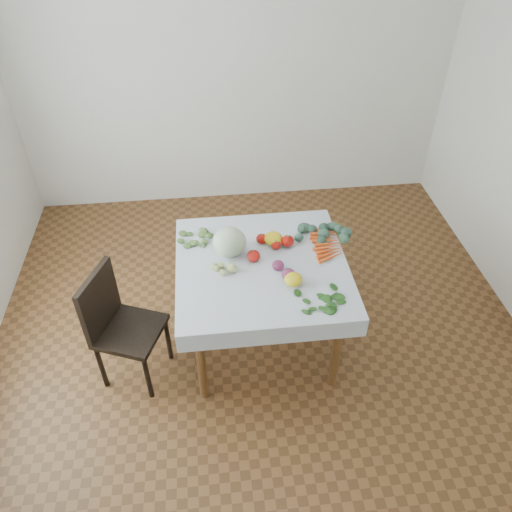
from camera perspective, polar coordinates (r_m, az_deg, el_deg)
The scene contains 19 objects.
ground at distance 3.82m, azimuth 0.58°, elevation -9.49°, with size 4.00×4.00×0.00m, color brown.
back_wall at distance 4.73m, azimuth -2.43°, elevation 20.89°, with size 4.00×0.04×2.70m, color silver.
table at distance 3.35m, azimuth 0.66°, elevation -2.25°, with size 1.00×1.00×0.75m.
tablecloth at distance 3.28m, azimuth 0.67°, elevation -0.97°, with size 1.12×1.12×0.01m, color silver.
chair at distance 3.39m, azimuth -15.59°, elevation -7.15°, with size 0.51×0.51×0.87m.
cabbage at distance 3.30m, azimuth -3.04°, elevation 1.60°, with size 0.22×0.22×0.20m, color beige.
tomato_a at distance 3.43m, azimuth 0.66°, elevation 1.98°, with size 0.08×0.08×0.07m, color #B1130B.
tomato_b at distance 3.28m, azimuth -0.30°, elevation 0.02°, with size 0.09×0.09×0.08m, color #B1130B.
tomato_c at distance 3.39m, azimuth 2.27°, elevation 1.31°, with size 0.07×0.07×0.06m, color #B1130B.
tomato_d at distance 3.41m, azimuth 3.63°, elevation 1.72°, with size 0.09×0.09×0.08m, color #B1130B.
heirloom_back at distance 3.42m, azimuth 1.98°, elevation 2.02°, with size 0.13×0.13×0.09m, color yellow.
heirloom_front at distance 3.12m, azimuth 4.29°, elevation -2.68°, with size 0.11×0.11×0.08m, color yellow.
onion_a at distance 3.22m, azimuth 2.55°, elevation -1.08°, with size 0.08×0.08×0.07m, color #4F1632.
onion_b at distance 3.16m, azimuth 3.74°, elevation -2.13°, with size 0.09×0.09×0.08m, color #4F1632.
tomatillo_cluster at distance 3.22m, azimuth -3.64°, elevation -1.42°, with size 0.14×0.13×0.05m.
carrot_bunch at distance 3.45m, azimuth 8.32°, elevation 1.40°, with size 0.22×0.38×0.03m.
kale_bunch at distance 3.50m, azimuth 7.86°, elevation 2.20°, with size 0.32×0.32×0.05m.
basil_bunch at distance 3.05m, azimuth 7.37°, elevation -5.01°, with size 0.30×0.21×0.01m.
dill_bunch at distance 3.50m, azimuth -6.96°, elevation 2.10°, with size 0.20×0.19×0.02m.
Camera 1 is at (-0.32, -2.45, 2.92)m, focal length 35.00 mm.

